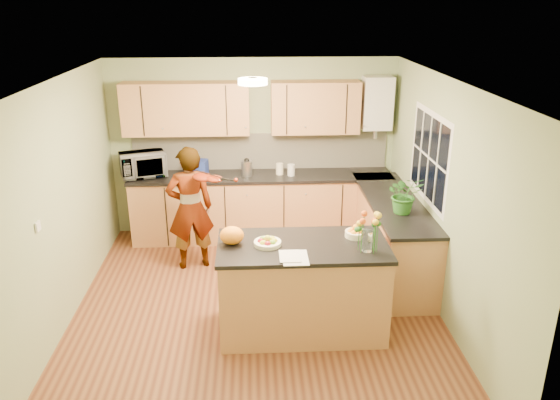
{
  "coord_description": "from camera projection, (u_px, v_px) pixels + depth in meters",
  "views": [
    {
      "loc": [
        -0.02,
        -5.28,
        3.27
      ],
      "look_at": [
        0.29,
        0.5,
        1.1
      ],
      "focal_mm": 35.0,
      "sensor_mm": 36.0,
      "label": 1
    }
  ],
  "objects": [
    {
      "name": "floor",
      "position": [
        257.0,
        308.0,
        6.09
      ],
      "size": [
        4.5,
        4.5,
        0.0
      ],
      "primitive_type": "plane",
      "color": "#592B19",
      "rests_on": "ground"
    },
    {
      "name": "ceiling",
      "position": [
        253.0,
        82.0,
        5.21
      ],
      "size": [
        4.0,
        4.5,
        0.02
      ],
      "primitive_type": "cube",
      "color": "white",
      "rests_on": "wall_back"
    },
    {
      "name": "wall_back",
      "position": [
        253.0,
        148.0,
        7.75
      ],
      "size": [
        4.0,
        0.02,
        2.5
      ],
      "primitive_type": "cube",
      "color": "#8C9E71",
      "rests_on": "floor"
    },
    {
      "name": "wall_front",
      "position": [
        258.0,
        327.0,
        3.54
      ],
      "size": [
        4.0,
        0.02,
        2.5
      ],
      "primitive_type": "cube",
      "color": "#8C9E71",
      "rests_on": "floor"
    },
    {
      "name": "wall_left",
      "position": [
        59.0,
        208.0,
        5.55
      ],
      "size": [
        0.02,
        4.5,
        2.5
      ],
      "primitive_type": "cube",
      "color": "#8C9E71",
      "rests_on": "floor"
    },
    {
      "name": "wall_right",
      "position": [
        445.0,
        200.0,
        5.75
      ],
      "size": [
        0.02,
        4.5,
        2.5
      ],
      "primitive_type": "cube",
      "color": "#8C9E71",
      "rests_on": "floor"
    },
    {
      "name": "back_counter",
      "position": [
        262.0,
        206.0,
        7.75
      ],
      "size": [
        3.64,
        0.62,
        0.94
      ],
      "color": "#B47448",
      "rests_on": "floor"
    },
    {
      "name": "right_counter",
      "position": [
        392.0,
        235.0,
        6.8
      ],
      "size": [
        0.62,
        2.24,
        0.94
      ],
      "color": "#B47448",
      "rests_on": "floor"
    },
    {
      "name": "splashback",
      "position": [
        261.0,
        151.0,
        7.76
      ],
      "size": [
        3.6,
        0.02,
        0.52
      ],
      "primitive_type": "cube",
      "color": "beige",
      "rests_on": "back_counter"
    },
    {
      "name": "upper_cabinets",
      "position": [
        240.0,
        108.0,
        7.37
      ],
      "size": [
        3.2,
        0.34,
        0.7
      ],
      "color": "#B47448",
      "rests_on": "wall_back"
    },
    {
      "name": "boiler",
      "position": [
        377.0,
        103.0,
        7.46
      ],
      "size": [
        0.4,
        0.3,
        0.86
      ],
      "color": "white",
      "rests_on": "wall_back"
    },
    {
      "name": "window_right",
      "position": [
        429.0,
        157.0,
        6.2
      ],
      "size": [
        0.01,
        1.3,
        1.05
      ],
      "color": "white",
      "rests_on": "wall_right"
    },
    {
      "name": "light_switch",
      "position": [
        38.0,
        226.0,
        4.97
      ],
      "size": [
        0.02,
        0.09,
        0.09
      ],
      "primitive_type": "cube",
      "color": "white",
      "rests_on": "wall_left"
    },
    {
      "name": "ceiling_lamp",
      "position": [
        253.0,
        81.0,
        5.5
      ],
      "size": [
        0.3,
        0.3,
        0.07
      ],
      "color": "#FFEABF",
      "rests_on": "ceiling"
    },
    {
      "name": "peninsula_island",
      "position": [
        302.0,
        287.0,
        5.56
      ],
      "size": [
        1.69,
        0.87,
        0.97
      ],
      "color": "#B47448",
      "rests_on": "floor"
    },
    {
      "name": "fruit_dish",
      "position": [
        268.0,
        241.0,
        5.36
      ],
      "size": [
        0.27,
        0.27,
        0.09
      ],
      "color": "#F9EDC7",
      "rests_on": "peninsula_island"
    },
    {
      "name": "orange_bowl",
      "position": [
        356.0,
        232.0,
        5.54
      ],
      "size": [
        0.22,
        0.22,
        0.13
      ],
      "color": "#F9EDC7",
      "rests_on": "peninsula_island"
    },
    {
      "name": "flower_vase",
      "position": [
        368.0,
        222.0,
        5.14
      ],
      "size": [
        0.24,
        0.24,
        0.45
      ],
      "rotation": [
        0.0,
        0.0,
        0.2
      ],
      "color": "silver",
      "rests_on": "peninsula_island"
    },
    {
      "name": "orange_bag",
      "position": [
        232.0,
        235.0,
        5.37
      ],
      "size": [
        0.3,
        0.28,
        0.18
      ],
      "primitive_type": "ellipsoid",
      "rotation": [
        0.0,
        0.0,
        0.4
      ],
      "color": "orange",
      "rests_on": "peninsula_island"
    },
    {
      "name": "papers",
      "position": [
        295.0,
        257.0,
        5.1
      ],
      "size": [
        0.24,
        0.33,
        0.01
      ],
      "primitive_type": "cube",
      "color": "white",
      "rests_on": "peninsula_island"
    },
    {
      "name": "violinist",
      "position": [
        190.0,
        208.0,
        6.78
      ],
      "size": [
        0.65,
        0.51,
        1.59
      ],
      "primitive_type": "imported",
      "rotation": [
        0.0,
        0.0,
        3.39
      ],
      "color": "tan",
      "rests_on": "floor"
    },
    {
      "name": "violin",
      "position": [
        203.0,
        177.0,
        6.42
      ],
      "size": [
        0.7,
        0.61,
        0.18
      ],
      "primitive_type": null,
      "rotation": [
        0.17,
        0.0,
        -0.61
      ],
      "color": "#4E0D04",
      "rests_on": "violinist"
    },
    {
      "name": "microwave",
      "position": [
        143.0,
        165.0,
        7.47
      ],
      "size": [
        0.69,
        0.57,
        0.33
      ],
      "primitive_type": "imported",
      "rotation": [
        0.0,
        0.0,
        0.33
      ],
      "color": "white",
      "rests_on": "back_counter"
    },
    {
      "name": "blue_box",
      "position": [
        197.0,
        168.0,
        7.52
      ],
      "size": [
        0.3,
        0.24,
        0.22
      ],
      "primitive_type": "cube",
      "rotation": [
        0.0,
        0.0,
        -0.18
      ],
      "color": "navy",
      "rests_on": "back_counter"
    },
    {
      "name": "kettle",
      "position": [
        247.0,
        167.0,
        7.51
      ],
      "size": [
        0.15,
        0.15,
        0.29
      ],
      "rotation": [
        0.0,
        0.0,
        0.35
      ],
      "color": "#ACACB0",
      "rests_on": "back_counter"
    },
    {
      "name": "jar_cream",
      "position": [
        280.0,
        169.0,
        7.57
      ],
      "size": [
        0.13,
        0.13,
        0.16
      ],
      "primitive_type": "cylinder",
      "rotation": [
        0.0,
        0.0,
        0.38
      ],
      "color": "#F9EDC7",
      "rests_on": "back_counter"
    },
    {
      "name": "jar_white",
      "position": [
        291.0,
        170.0,
        7.52
      ],
      "size": [
        0.11,
        0.11,
        0.16
      ],
      "primitive_type": "cylinder",
      "rotation": [
        0.0,
        0.0,
        -0.05
      ],
      "color": "white",
      "rests_on": "back_counter"
    },
    {
      "name": "potted_plant",
      "position": [
        405.0,
        194.0,
        6.18
      ],
      "size": [
        0.4,
        0.35,
        0.45
      ],
      "primitive_type": "imported",
      "rotation": [
        0.0,
        0.0,
        0.0
      ],
      "color": "#2A6822",
      "rests_on": "right_counter"
    }
  ]
}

